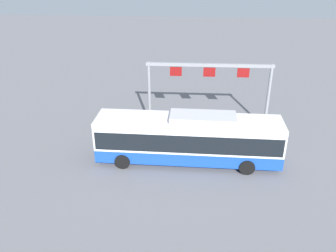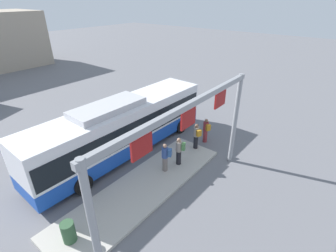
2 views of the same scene
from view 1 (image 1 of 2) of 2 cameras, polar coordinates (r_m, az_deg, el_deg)
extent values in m
plane|color=slate|center=(23.89, 3.17, -5.67)|extent=(120.00, 120.00, 0.00)
cube|color=#B2ADA3|center=(26.74, 7.07, -1.95)|extent=(10.00, 2.80, 0.16)
cube|color=#1947AD|center=(23.49, 3.21, -4.06)|extent=(11.97, 2.72, 0.85)
cube|color=silver|center=(22.84, 3.30, -1.08)|extent=(11.97, 2.72, 1.90)
cube|color=black|center=(22.93, 3.28, -1.53)|extent=(11.73, 2.76, 1.20)
cube|color=black|center=(23.76, -11.28, -0.70)|extent=(0.08, 2.13, 1.50)
cube|color=#B7B7BC|center=(22.34, 5.66, 1.41)|extent=(4.21, 1.83, 0.36)
cube|color=orange|center=(23.38, -11.29, 1.15)|extent=(0.15, 1.75, 0.28)
cylinder|color=black|center=(23.07, -7.35, -5.67)|extent=(1.01, 0.32, 1.00)
cylinder|color=black|center=(25.10, -6.25, -2.80)|extent=(1.01, 0.32, 1.00)
cylinder|color=black|center=(22.85, 12.61, -6.49)|extent=(1.01, 0.32, 1.00)
cylinder|color=black|center=(24.89, 12.00, -3.52)|extent=(1.01, 0.32, 1.00)
cylinder|color=black|center=(26.69, -2.81, -0.60)|extent=(0.36, 0.36, 0.85)
cylinder|color=gray|center=(26.37, -2.85, 0.81)|extent=(0.44, 0.44, 0.60)
sphere|color=brown|center=(26.20, -2.86, 1.62)|extent=(0.22, 0.22, 0.22)
cube|color=#BF7F1E|center=(26.57, -2.59, 1.08)|extent=(0.33, 0.27, 0.40)
cylinder|color=maroon|center=(26.87, -5.46, -0.88)|extent=(0.37, 0.37, 0.85)
cylinder|color=maroon|center=(26.55, -5.52, 0.51)|extent=(0.45, 0.45, 0.60)
sphere|color=brown|center=(26.38, -5.56, 1.32)|extent=(0.22, 0.22, 0.22)
cube|color=#BF7F1E|center=(26.73, -5.21, 0.78)|extent=(0.33, 0.28, 0.40)
cylinder|color=black|center=(26.68, 1.50, -0.59)|extent=(0.38, 0.38, 0.85)
cylinder|color=gray|center=(26.36, 1.52, 0.82)|extent=(0.46, 0.46, 0.60)
sphere|color=#9E755B|center=(26.19, 1.53, 1.63)|extent=(0.22, 0.22, 0.22)
cube|color=#4C8447|center=(26.56, 1.29, 1.10)|extent=(0.33, 0.29, 0.40)
cylinder|color=slate|center=(26.47, 3.52, -0.86)|extent=(0.37, 0.37, 0.85)
cylinder|color=#334C8C|center=(26.15, 3.56, 0.56)|extent=(0.45, 0.45, 0.60)
sphere|color=#9E755B|center=(25.97, 3.58, 1.37)|extent=(0.22, 0.22, 0.22)
cube|color=#335993|center=(26.35, 3.33, 0.84)|extent=(0.33, 0.28, 0.40)
cylinder|color=gray|center=(28.35, 15.85, 4.50)|extent=(0.24, 0.24, 5.20)
cylinder|color=gray|center=(27.91, -3.04, 5.15)|extent=(0.24, 0.24, 5.20)
cube|color=gray|center=(26.97, 6.75, 9.75)|extent=(9.62, 0.20, 0.24)
cube|color=maroon|center=(27.37, 12.05, 8.39)|extent=(0.90, 0.08, 0.70)
cube|color=maroon|center=(27.13, 6.69, 8.63)|extent=(0.90, 0.08, 0.70)
cube|color=maroon|center=(27.12, 1.27, 8.80)|extent=(0.90, 0.08, 0.70)
cylinder|color=#2D5133|center=(26.97, 15.74, -1.27)|extent=(0.52, 0.52, 0.90)
camera|label=2|loc=(31.94, 20.24, 17.53)|focal=26.62mm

